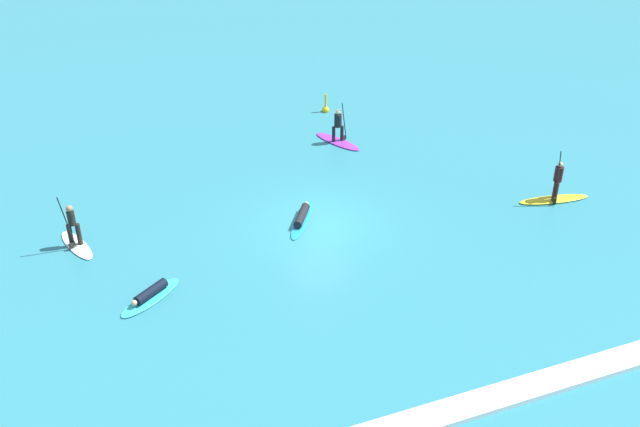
{
  "coord_description": "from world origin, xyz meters",
  "views": [
    {
      "loc": [
        -9.0,
        -23.42,
        15.69
      ],
      "look_at": [
        0.0,
        0.0,
        0.5
      ],
      "focal_mm": 41.26,
      "sensor_mm": 36.0,
      "label": 1
    }
  ],
  "objects_px": {
    "surfer_on_teal_board": "(150,295)",
    "marker_buoy": "(326,109)",
    "surfer_on_white_board": "(75,235)",
    "surfer_on_yellow_board": "(555,191)",
    "surfer_on_blue_board": "(302,217)",
    "surfer_on_purple_board": "(338,134)"
  },
  "relations": [
    {
      "from": "surfer_on_purple_board",
      "to": "surfer_on_teal_board",
      "type": "height_order",
      "value": "surfer_on_purple_board"
    },
    {
      "from": "surfer_on_white_board",
      "to": "surfer_on_blue_board",
      "type": "xyz_separation_m",
      "value": [
        8.73,
        -1.32,
        -0.33
      ]
    },
    {
      "from": "surfer_on_white_board",
      "to": "surfer_on_purple_board",
      "type": "height_order",
      "value": "surfer_on_white_board"
    },
    {
      "from": "surfer_on_purple_board",
      "to": "surfer_on_blue_board",
      "type": "distance_m",
      "value": 7.46
    },
    {
      "from": "surfer_on_white_board",
      "to": "surfer_on_blue_board",
      "type": "relative_size",
      "value": 0.87
    },
    {
      "from": "surfer_on_white_board",
      "to": "surfer_on_yellow_board",
      "type": "distance_m",
      "value": 19.61
    },
    {
      "from": "surfer_on_blue_board",
      "to": "marker_buoy",
      "type": "distance_m",
      "value": 11.11
    },
    {
      "from": "surfer_on_blue_board",
      "to": "marker_buoy",
      "type": "height_order",
      "value": "marker_buoy"
    },
    {
      "from": "surfer_on_yellow_board",
      "to": "surfer_on_teal_board",
      "type": "bearing_deg",
      "value": 11.86
    },
    {
      "from": "surfer_on_yellow_board",
      "to": "surfer_on_purple_board",
      "type": "bearing_deg",
      "value": -43.41
    },
    {
      "from": "surfer_on_purple_board",
      "to": "surfer_on_teal_board",
      "type": "bearing_deg",
      "value": -73.87
    },
    {
      "from": "surfer_on_blue_board",
      "to": "surfer_on_yellow_board",
      "type": "bearing_deg",
      "value": -69.95
    },
    {
      "from": "surfer_on_purple_board",
      "to": "surfer_on_teal_board",
      "type": "distance_m",
      "value": 14.15
    },
    {
      "from": "marker_buoy",
      "to": "surfer_on_blue_board",
      "type": "bearing_deg",
      "value": -116.33
    },
    {
      "from": "surfer_on_purple_board",
      "to": "surfer_on_blue_board",
      "type": "height_order",
      "value": "surfer_on_purple_board"
    },
    {
      "from": "surfer_on_purple_board",
      "to": "marker_buoy",
      "type": "bearing_deg",
      "value": 143.24
    },
    {
      "from": "surfer_on_purple_board",
      "to": "surfer_on_teal_board",
      "type": "xyz_separation_m",
      "value": [
        -10.75,
        -9.2,
        -0.3
      ]
    },
    {
      "from": "surfer_on_white_board",
      "to": "marker_buoy",
      "type": "bearing_deg",
      "value": 104.6
    },
    {
      "from": "surfer_on_white_board",
      "to": "marker_buoy",
      "type": "distance_m",
      "value": 16.16
    },
    {
      "from": "surfer_on_white_board",
      "to": "surfer_on_yellow_board",
      "type": "xyz_separation_m",
      "value": [
        19.26,
        -3.66,
        -0.02
      ]
    },
    {
      "from": "marker_buoy",
      "to": "surfer_on_yellow_board",
      "type": "bearing_deg",
      "value": -65.5
    },
    {
      "from": "surfer_on_teal_board",
      "to": "marker_buoy",
      "type": "xyz_separation_m",
      "value": [
        11.57,
        12.93,
        0.02
      ]
    }
  ]
}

